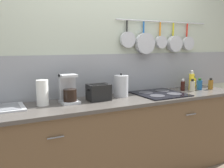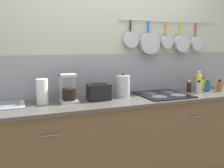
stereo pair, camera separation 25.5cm
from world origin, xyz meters
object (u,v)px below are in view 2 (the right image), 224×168
object	(u,v)px
toaster	(99,92)
bottle_cooking_wine	(202,83)
bottle_dish_soap	(207,86)
coffee_maker	(68,90)
bottle_olive_oil	(199,87)
bottle_vinegar	(199,82)
paper_towel_roll	(42,91)
bottle_hot_sauce	(219,86)
kettle	(123,86)
bottle_sesame_oil	(189,87)

from	to	relation	value
toaster	bottle_cooking_wine	bearing A→B (deg)	5.56
toaster	bottle_dish_soap	size ratio (longest dim) A/B	1.64
coffee_maker	toaster	bearing A→B (deg)	-6.90
bottle_olive_oil	bottle_vinegar	distance (m)	0.12
paper_towel_roll	bottle_olive_oil	bearing A→B (deg)	-3.45
bottle_olive_oil	bottle_dish_soap	xyz separation A→B (m)	(0.15, 0.03, -0.00)
bottle_dish_soap	coffee_maker	bearing A→B (deg)	177.36
toaster	bottle_vinegar	xyz separation A→B (m)	(1.31, 0.02, 0.02)
toaster	bottle_vinegar	world-z (taller)	bottle_vinegar
toaster	bottle_hot_sauce	bearing A→B (deg)	-2.94
bottle_dish_soap	bottle_hot_sauce	size ratio (longest dim) A/B	1.01
kettle	bottle_olive_oil	world-z (taller)	kettle
bottle_sesame_oil	bottle_vinegar	xyz separation A→B (m)	(0.14, -0.00, 0.04)
bottle_olive_oil	bottle_cooking_wine	bearing A→B (deg)	42.28
bottle_cooking_wine	bottle_hot_sauce	xyz separation A→B (m)	(0.08, -0.22, -0.00)
bottle_sesame_oil	coffee_maker	bearing A→B (deg)	179.39
paper_towel_roll	bottle_cooking_wine	xyz separation A→B (m)	(2.02, 0.10, -0.05)
bottle_dish_soap	bottle_hot_sauce	world-z (taller)	bottle_dish_soap
paper_towel_roll	bottle_hot_sauce	xyz separation A→B (m)	(2.10, -0.12, -0.06)
paper_towel_roll	bottle_dish_soap	xyz separation A→B (m)	(1.94, -0.08, -0.06)
bottle_sesame_oil	bottle_dish_soap	bearing A→B (deg)	-15.65
paper_towel_roll	bottle_hot_sauce	size ratio (longest dim) A/B	1.68
kettle	bottle_dish_soap	xyz separation A→B (m)	(1.08, -0.11, -0.05)
coffee_maker	toaster	size ratio (longest dim) A/B	1.17
bottle_sesame_oil	toaster	bearing A→B (deg)	-178.93
paper_towel_roll	bottle_vinegar	distance (m)	1.86
bottle_dish_soap	bottle_cooking_wine	world-z (taller)	bottle_cooking_wine
kettle	bottle_hot_sauce	size ratio (longest dim) A/B	1.78
kettle	bottle_olive_oil	distance (m)	0.94
coffee_maker	bottle_dish_soap	bearing A→B (deg)	-2.64
bottle_olive_oil	bottle_dish_soap	size ratio (longest dim) A/B	1.03
coffee_maker	bottle_dish_soap	size ratio (longest dim) A/B	1.92
kettle	bottle_sesame_oil	xyz separation A→B (m)	(0.86, -0.04, -0.05)
paper_towel_roll	kettle	xyz separation A→B (m)	(0.86, 0.03, -0.00)
toaster	bottle_vinegar	distance (m)	1.31
bottle_olive_oil	bottle_cooking_wine	xyz separation A→B (m)	(0.23, 0.21, 0.00)
bottle_dish_soap	bottle_olive_oil	bearing A→B (deg)	-169.37
kettle	bottle_vinegar	world-z (taller)	kettle
bottle_sesame_oil	bottle_hot_sauce	world-z (taller)	bottle_hot_sauce
kettle	bottle_hot_sauce	xyz separation A→B (m)	(1.24, -0.14, -0.05)
toaster	bottle_olive_oil	xyz separation A→B (m)	(1.23, -0.07, -0.02)
toaster	bottle_cooking_wine	distance (m)	1.47
bottle_vinegar	bottle_cooking_wine	size ratio (longest dim) A/B	1.59
coffee_maker	bottle_dish_soap	world-z (taller)	coffee_maker
bottle_hot_sauce	paper_towel_roll	bearing A→B (deg)	176.79
bottle_sesame_oil	bottle_cooking_wine	distance (m)	0.32
bottle_olive_oil	kettle	bearing A→B (deg)	171.73
toaster	bottle_dish_soap	xyz separation A→B (m)	(1.38, -0.04, -0.02)
bottle_vinegar	bottle_dish_soap	xyz separation A→B (m)	(0.08, -0.06, -0.04)
paper_towel_roll	bottle_cooking_wine	bearing A→B (deg)	2.94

